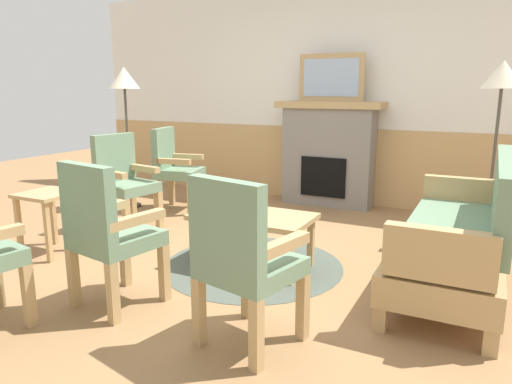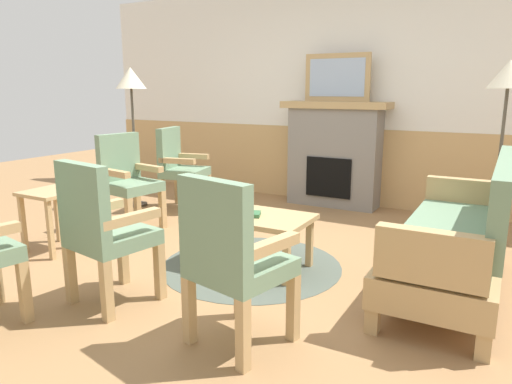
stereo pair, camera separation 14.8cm
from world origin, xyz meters
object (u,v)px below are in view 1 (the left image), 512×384
at_px(couch, 458,237).
at_px(side_table, 49,205).
at_px(framed_picture, 331,78).
at_px(coffee_table, 253,221).
at_px(book_on_table, 249,214).
at_px(fireplace, 329,153).
at_px(armchair_near_fireplace, 123,178).
at_px(armchair_by_window_left, 174,165).
at_px(armchair_front_left, 243,256).
at_px(floor_lamp_by_couch, 502,86).
at_px(floor_lamp_by_chairs, 125,87).
at_px(armchair_corner_left, 107,229).

bearing_deg(couch, side_table, -166.79).
relative_size(framed_picture, coffee_table, 0.83).
bearing_deg(book_on_table, fireplace, 92.93).
distance_m(framed_picture, side_table, 3.44).
distance_m(armchair_near_fireplace, armchair_by_window_left, 0.90).
xyz_separation_m(framed_picture, side_table, (-1.61, -2.82, -1.13)).
bearing_deg(armchair_near_fireplace, armchair_front_left, -33.87).
relative_size(armchair_by_window_left, floor_lamp_by_couch, 0.58).
height_order(framed_picture, coffee_table, framed_picture).
distance_m(couch, book_on_table, 1.55).
xyz_separation_m(armchair_front_left, floor_lamp_by_chairs, (-2.77, 2.21, 0.91)).
height_order(fireplace, armchair_near_fireplace, fireplace).
relative_size(book_on_table, floor_lamp_by_couch, 0.12).
xyz_separation_m(fireplace, armchair_front_left, (0.64, -3.43, -0.11)).
distance_m(armchair_front_left, armchair_corner_left, 1.02).
bearing_deg(armchair_corner_left, armchair_front_left, -2.37).
xyz_separation_m(book_on_table, armchair_corner_left, (-0.50, -1.02, 0.08)).
distance_m(framed_picture, floor_lamp_by_couch, 1.95).
xyz_separation_m(couch, floor_lamp_by_chairs, (-3.77, 0.84, 1.05)).
distance_m(fireplace, armchair_near_fireplace, 2.50).
bearing_deg(floor_lamp_by_couch, armchair_front_left, -113.25).
height_order(armchair_near_fireplace, armchair_corner_left, same).
bearing_deg(book_on_table, framed_picture, 92.93).
height_order(armchair_corner_left, side_table, armchair_corner_left).
bearing_deg(fireplace, armchair_front_left, -79.44).
bearing_deg(framed_picture, armchair_by_window_left, -145.57).
bearing_deg(armchair_by_window_left, floor_lamp_by_couch, 6.70).
xyz_separation_m(couch, floor_lamp_by_couch, (0.18, 1.38, 1.05)).
bearing_deg(coffee_table, armchair_by_window_left, 143.83).
xyz_separation_m(framed_picture, couch, (1.64, -2.06, -1.16)).
relative_size(framed_picture, armchair_front_left, 0.82).
bearing_deg(coffee_table, armchair_corner_left, -115.11).
xyz_separation_m(armchair_corner_left, floor_lamp_by_chairs, (-1.75, 2.17, 0.91)).
xyz_separation_m(fireplace, book_on_table, (0.12, -2.36, -0.20)).
xyz_separation_m(armchair_front_left, side_table, (-2.25, 0.61, -0.10)).
xyz_separation_m(couch, book_on_table, (-1.52, -0.31, 0.06)).
height_order(fireplace, armchair_corner_left, fireplace).
bearing_deg(armchair_near_fireplace, floor_lamp_by_chairs, 128.25).
xyz_separation_m(couch, coffee_table, (-1.51, -0.25, -0.01)).
xyz_separation_m(book_on_table, floor_lamp_by_chairs, (-2.25, 1.15, 1.00)).
bearing_deg(armchair_front_left, armchair_corner_left, 177.63).
bearing_deg(couch, floor_lamp_by_couch, 82.51).
xyz_separation_m(coffee_table, armchair_by_window_left, (-1.69, 1.23, 0.15)).
relative_size(armchair_near_fireplace, side_table, 1.78).
distance_m(armchair_front_left, floor_lamp_by_chairs, 3.66).
height_order(coffee_table, floor_lamp_by_couch, floor_lamp_by_couch).
bearing_deg(armchair_corner_left, coffee_table, 64.89).
xyz_separation_m(armchair_front_left, armchair_corner_left, (-1.02, 0.04, 0.00)).
bearing_deg(book_on_table, armchair_corner_left, -116.21).
height_order(fireplace, coffee_table, fireplace).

